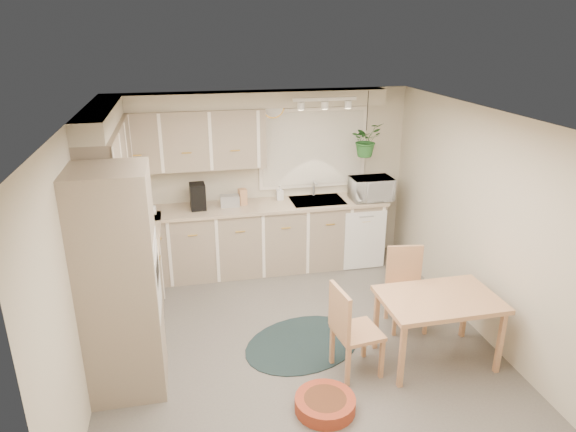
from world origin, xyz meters
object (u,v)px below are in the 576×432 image
(braided_rug, at_px, (303,343))
(microwave, at_px, (371,186))
(dining_table, at_px, (436,329))
(pet_bed, at_px, (325,404))
(chair_back, at_px, (408,290))
(chair_left, at_px, (358,329))

(braided_rug, relative_size, microwave, 2.36)
(dining_table, distance_m, pet_bed, 1.39)
(dining_table, distance_m, chair_back, 0.64)
(chair_back, distance_m, pet_bed, 1.72)
(braided_rug, bearing_deg, pet_bed, -92.61)
(dining_table, bearing_deg, microwave, 86.31)
(dining_table, xyz_separation_m, pet_bed, (-1.27, -0.48, -0.29))
(braided_rug, bearing_deg, dining_table, -23.43)
(pet_bed, bearing_deg, chair_left, 46.67)
(braided_rug, bearing_deg, chair_left, -53.26)
(chair_left, bearing_deg, braided_rug, -150.75)
(braided_rug, distance_m, pet_bed, 1.01)
(pet_bed, relative_size, microwave, 0.97)
(chair_left, relative_size, braided_rug, 0.71)
(pet_bed, bearing_deg, chair_back, 41.75)
(chair_back, height_order, pet_bed, chair_back)
(chair_back, xyz_separation_m, microwave, (0.17, 1.68, 0.68))
(dining_table, relative_size, chair_back, 1.26)
(chair_left, distance_m, chair_back, 1.03)
(dining_table, relative_size, chair_left, 1.22)
(chair_left, xyz_separation_m, pet_bed, (-0.45, -0.47, -0.40))
(dining_table, relative_size, braided_rug, 0.86)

